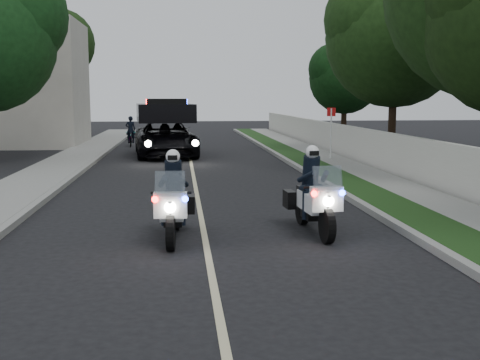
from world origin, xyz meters
name	(u,v)px	position (x,y,z in m)	size (l,w,h in m)	color
ground	(212,276)	(0.00, 0.00, 0.00)	(120.00, 120.00, 0.00)	black
curb_right	(319,180)	(4.10, 10.00, 0.07)	(0.20, 60.00, 0.15)	gray
grass_verge	(340,179)	(4.80, 10.00, 0.08)	(1.20, 60.00, 0.16)	#193814
sidewalk_right	(378,179)	(6.10, 10.00, 0.08)	(1.40, 60.00, 0.16)	gray
property_wall	(407,158)	(7.10, 10.00, 0.75)	(0.22, 60.00, 1.50)	beige
curb_left	(65,183)	(-4.10, 10.00, 0.07)	(0.20, 60.00, 0.15)	gray
sidewalk_left	(29,184)	(-5.20, 10.00, 0.08)	(2.00, 60.00, 0.16)	gray
building_far	(10,84)	(-10.00, 26.00, 3.50)	(8.00, 6.00, 7.00)	#A8A396
lane_marking	(195,183)	(0.00, 10.00, 0.00)	(0.12, 50.00, 0.01)	#BFB78C
police_moto_left	(174,239)	(-0.61, 2.49, 0.00)	(0.73, 2.08, 1.77)	silver
police_moto_right	(313,233)	(2.25, 2.76, 0.00)	(0.74, 2.13, 1.81)	white
police_suv	(166,156)	(-1.12, 19.07, 0.00)	(2.76, 5.96, 2.90)	black
bicycle	(131,147)	(-3.21, 24.81, 0.00)	(0.57, 1.64, 0.86)	black
cyclist	(131,147)	(-3.21, 24.81, 0.00)	(0.55, 0.36, 1.52)	black
sign_post	(330,162)	(6.00, 15.87, 0.00)	(0.38, 0.38, 2.41)	#A8100C
tree_right_d	(391,157)	(9.40, 17.77, 0.00)	(6.36, 6.36, 10.61)	#1E3E14
tree_right_e	(343,139)	(10.29, 29.08, 0.00)	(4.66, 4.66, 7.76)	black
tree_left_far	(45,139)	(-9.43, 31.48, 0.00)	(6.06, 6.06, 10.10)	#1A3410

